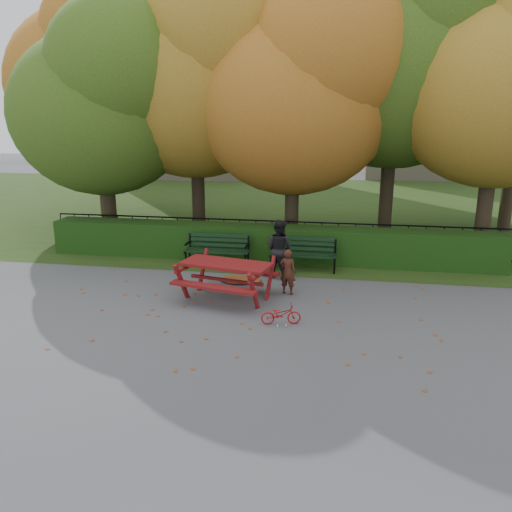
% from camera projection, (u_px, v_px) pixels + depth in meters
% --- Properties ---
extents(ground, '(90.00, 90.00, 0.00)m').
position_uv_depth(ground, '(235.00, 318.00, 10.35)').
color(ground, slate).
rests_on(ground, ground).
extents(grass_strip, '(90.00, 90.00, 0.00)m').
position_uv_depth(grass_strip, '(298.00, 206.00, 23.64)').
color(grass_strip, '#253D16').
rests_on(grass_strip, ground).
extents(building_left, '(10.00, 7.00, 15.00)m').
position_uv_depth(building_left, '(187.00, 66.00, 34.54)').
color(building_left, tan).
rests_on(building_left, ground).
extents(building_right, '(9.00, 6.00, 12.00)m').
position_uv_depth(building_right, '(436.00, 88.00, 34.00)').
color(building_right, tan).
rests_on(building_right, ground).
extents(hedge, '(13.00, 0.90, 1.00)m').
position_uv_depth(hedge, '(268.00, 243.00, 14.49)').
color(hedge, black).
rests_on(hedge, ground).
extents(iron_fence, '(14.00, 0.04, 1.02)m').
position_uv_depth(iron_fence, '(272.00, 236.00, 15.24)').
color(iron_fence, black).
rests_on(iron_fence, ground).
extents(tree_a, '(5.88, 5.60, 7.48)m').
position_uv_depth(tree_a, '(107.00, 101.00, 15.31)').
color(tree_a, black).
rests_on(tree_a, ground).
extents(tree_b, '(6.72, 6.40, 8.79)m').
position_uv_depth(tree_b, '(203.00, 72.00, 15.73)').
color(tree_b, black).
rests_on(tree_b, ground).
extents(tree_c, '(6.30, 6.00, 8.00)m').
position_uv_depth(tree_c, '(305.00, 89.00, 14.59)').
color(tree_c, black).
rests_on(tree_c, ground).
extents(tree_d, '(7.14, 6.80, 9.58)m').
position_uv_depth(tree_d, '(410.00, 50.00, 14.98)').
color(tree_d, black).
rests_on(tree_d, ground).
extents(tree_f, '(6.93, 6.60, 9.19)m').
position_uv_depth(tree_f, '(101.00, 72.00, 18.80)').
color(tree_f, black).
rests_on(tree_f, ground).
extents(bench_left, '(1.80, 0.57, 0.88)m').
position_uv_depth(bench_left, '(218.00, 247.00, 13.95)').
color(bench_left, black).
rests_on(bench_left, ground).
extents(bench_right, '(1.80, 0.57, 0.88)m').
position_uv_depth(bench_right, '(303.00, 251.00, 13.55)').
color(bench_right, black).
rests_on(bench_right, ground).
extents(picnic_table, '(2.31, 2.01, 0.98)m').
position_uv_depth(picnic_table, '(226.00, 271.00, 11.28)').
color(picnic_table, maroon).
rests_on(picnic_table, ground).
extents(leaf_pile, '(1.23, 0.97, 0.08)m').
position_uv_depth(leaf_pile, '(240.00, 279.00, 12.72)').
color(leaf_pile, '#672F11').
rests_on(leaf_pile, ground).
extents(leaf_scatter, '(9.00, 5.70, 0.01)m').
position_uv_depth(leaf_scatter, '(238.00, 312.00, 10.64)').
color(leaf_scatter, '#672F11').
rests_on(leaf_scatter, ground).
extents(child, '(0.45, 0.35, 1.09)m').
position_uv_depth(child, '(288.00, 272.00, 11.64)').
color(child, '#431F15').
rests_on(child, ground).
extents(adult, '(0.92, 0.84, 1.54)m').
position_uv_depth(adult, '(279.00, 249.00, 12.81)').
color(adult, black).
rests_on(adult, ground).
extents(bicycle, '(0.85, 0.46, 0.42)m').
position_uv_depth(bicycle, '(281.00, 314.00, 9.99)').
color(bicycle, '#B01014').
rests_on(bicycle, ground).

